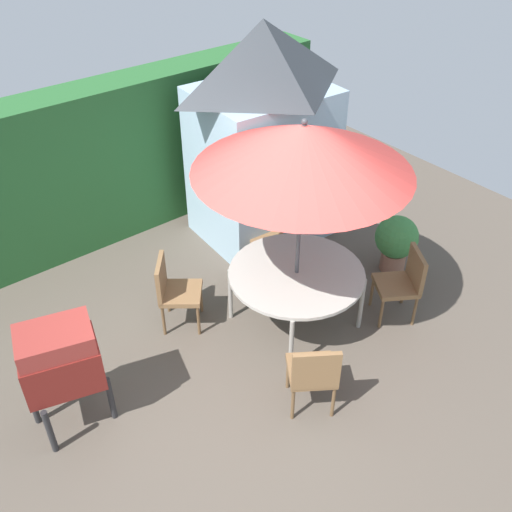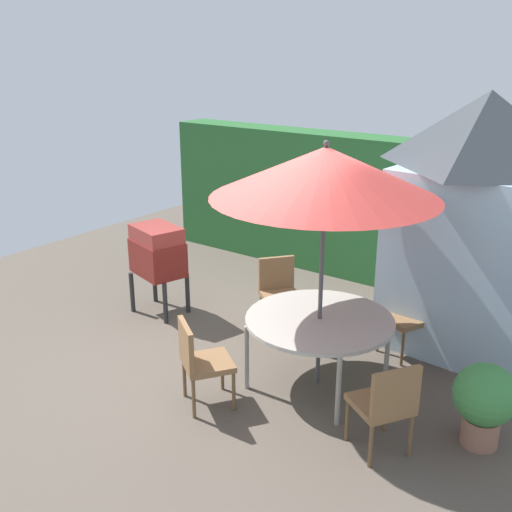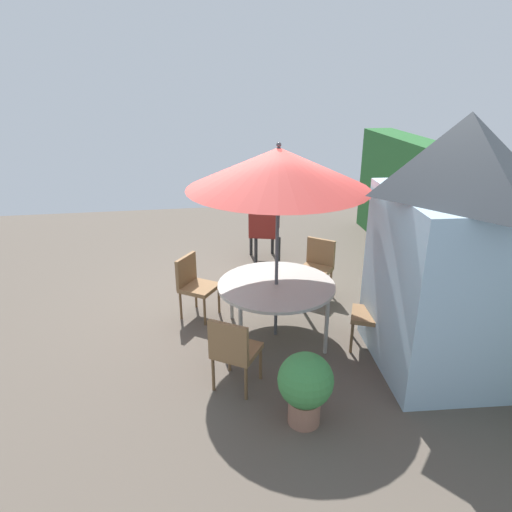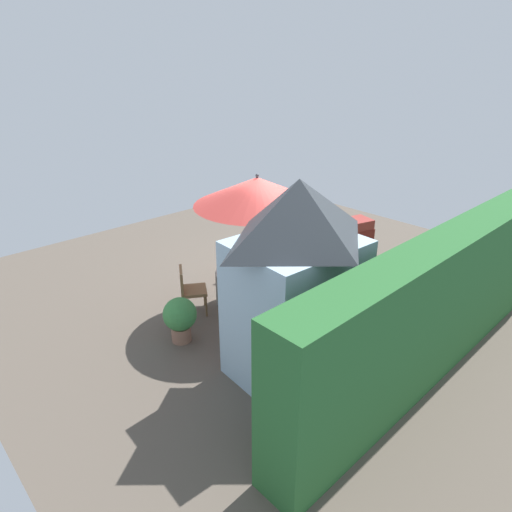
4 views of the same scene
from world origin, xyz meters
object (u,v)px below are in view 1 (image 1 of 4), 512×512
Objects in this scene: chair_near_shed at (313,372)px; patio_table at (296,275)px; garden_shed at (262,134)px; chair_toward_house at (173,288)px; patio_umbrella at (303,149)px; chair_toward_hedge at (263,227)px; bbq_grill at (60,360)px; potted_plant_by_shed at (396,240)px; chair_far_side at (404,280)px.

patio_table is at bearing 55.67° from chair_near_shed.
chair_toward_house is (-2.04, -0.90, -0.99)m from garden_shed.
chair_toward_house is (-1.10, 0.87, -1.74)m from patio_umbrella.
patio_umbrella reaches higher than chair_toward_hedge.
bbq_grill is 1.33× the size of chair_toward_hedge.
chair_near_shed is 1.14× the size of potted_plant_by_shed.
garden_shed reaches higher than potted_plant_by_shed.
bbq_grill is at bearing 173.58° from patio_umbrella.
patio_table is 1.41m from chair_toward_house.
bbq_grill is at bearing -159.60° from chair_toward_house.
chair_toward_hedge is at bearing 67.35° from patio_table.
chair_near_shed is at bearing -118.44° from chair_toward_hedge.
patio_table is 2.66m from bbq_grill.
patio_umbrella is (0.00, 0.00, 1.56)m from patio_table.
potted_plant_by_shed is at bearing -66.98° from garden_shed.
bbq_grill is 3.29m from chair_toward_hedge.
chair_far_side reaches higher than patio_table.
patio_umbrella is 2.14× the size of bbq_grill.
garden_shed is 3.75× the size of potted_plant_by_shed.
patio_table is at bearing 178.79° from potted_plant_by_shed.
chair_near_shed reaches higher than patio_table.
chair_toward_hedge is at bearing 16.10° from bbq_grill.
patio_umbrella is at bearing 0.00° from patio_table.
chair_near_shed is at bearing -124.33° from patio_table.
garden_shed is 1.93× the size of patio_table.
garden_shed is 2.65m from chair_far_side.
garden_shed is at bearing 23.91° from chair_toward_house.
bbq_grill is at bearing 175.62° from potted_plant_by_shed.
bbq_grill reaches higher than potted_plant_by_shed.
chair_toward_hedge is 1.63m from chair_toward_house.
bbq_grill is at bearing 144.79° from chair_near_shed.
bbq_grill is 1.33× the size of chair_near_shed.
bbq_grill reaches higher than chair_toward_hedge.
patio_table is 1.71× the size of chair_toward_house.
patio_umbrella reaches higher than chair_near_shed.
potted_plant_by_shed reaches higher than patio_table.
patio_table is at bearing -38.40° from chair_toward_house.
chair_far_side is (0.13, -2.46, -0.99)m from garden_shed.
patio_umbrella is at bearing -6.42° from bbq_grill.
patio_table is 1.73m from potted_plant_by_shed.
garden_shed is at bearing 93.02° from chair_far_side.
chair_toward_house is at bearing 162.13° from potted_plant_by_shed.
chair_toward_hedge reaches higher than potted_plant_by_shed.
garden_shed reaches higher than bbq_grill.
chair_near_shed is (-0.72, -1.06, -1.74)m from patio_umbrella.
garden_shed is 3.30× the size of chair_toward_hedge.
patio_umbrella is 2.24m from chair_toward_house.
garden_shed is 3.30× the size of chair_far_side.
bbq_grill is 3.85m from chair_far_side.
chair_toward_hedge is at bearing 11.77° from chair_toward_house.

